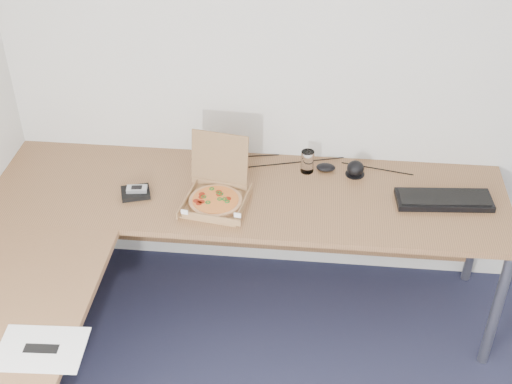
# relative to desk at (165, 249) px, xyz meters

# --- Properties ---
(room_shell) EXTENTS (3.50, 3.50, 2.50)m
(room_shell) POSITION_rel_desk_xyz_m (0.82, -0.97, 0.55)
(room_shell) COLOR silver
(room_shell) RESTS_ON ground
(desk) EXTENTS (2.50, 2.20, 0.73)m
(desk) POSITION_rel_desk_xyz_m (0.00, 0.00, 0.00)
(desk) COLOR #8C5F3A
(desk) RESTS_ON ground
(pizza_box) EXTENTS (0.28, 0.33, 0.29)m
(pizza_box) POSITION_rel_desk_xyz_m (0.18, 0.33, 0.06)
(pizza_box) COLOR #9D7347
(pizza_box) RESTS_ON desk
(drinking_glass) EXTENTS (0.07, 0.07, 0.12)m
(drinking_glass) POSITION_rel_desk_xyz_m (0.60, 0.63, 0.09)
(drinking_glass) COLOR silver
(drinking_glass) RESTS_ON desk
(keyboard) EXTENTS (0.46, 0.19, 0.03)m
(keyboard) POSITION_rel_desk_xyz_m (1.26, 0.44, 0.04)
(keyboard) COLOR black
(keyboard) RESTS_ON desk
(mouse) EXTENTS (0.11, 0.08, 0.03)m
(mouse) POSITION_rel_desk_xyz_m (0.69, 0.65, 0.05)
(mouse) COLOR black
(mouse) RESTS_ON desk
(wallet) EXTENTS (0.16, 0.15, 0.02)m
(wallet) POSITION_rel_desk_xyz_m (-0.21, 0.35, 0.04)
(wallet) COLOR black
(wallet) RESTS_ON desk
(phone) EXTENTS (0.10, 0.06, 0.02)m
(phone) POSITION_rel_desk_xyz_m (-0.21, 0.35, 0.06)
(phone) COLOR #B2B5BA
(phone) RESTS_ON wallet
(paper_sheet) EXTENTS (0.33, 0.25, 0.00)m
(paper_sheet) POSITION_rel_desk_xyz_m (-0.33, -0.63, 0.03)
(paper_sheet) COLOR white
(paper_sheet) RESTS_ON desk
(dome_speaker) EXTENTS (0.10, 0.10, 0.08)m
(dome_speaker) POSITION_rel_desk_xyz_m (0.84, 0.63, 0.07)
(dome_speaker) COLOR black
(dome_speaker) RESTS_ON desk
(cable_bundle) EXTENTS (0.55, 0.11, 0.01)m
(cable_bundle) POSITION_rel_desk_xyz_m (0.54, 0.71, 0.03)
(cable_bundle) COLOR black
(cable_bundle) RESTS_ON desk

